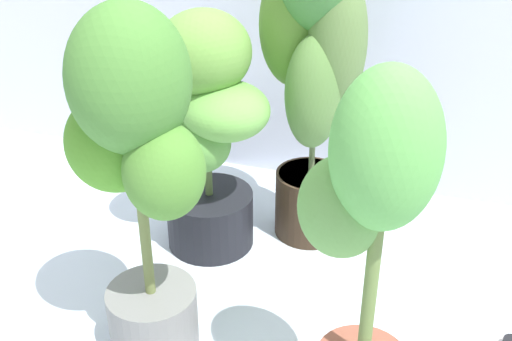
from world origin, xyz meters
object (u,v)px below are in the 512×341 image
potted_plant_back_center (316,48)px  potted_plant_front_left (136,157)px  potted_plant_back_left (205,124)px  potted_plant_front_right (367,238)px

potted_plant_back_center → potted_plant_front_left: potted_plant_back_center is taller
potted_plant_back_left → potted_plant_front_right: bearing=-43.2°
potted_plant_front_right → potted_plant_back_left: potted_plant_front_right is taller
potted_plant_front_right → potted_plant_back_left: (-0.52, 0.49, -0.06)m
potted_plant_back_center → potted_plant_front_left: size_ratio=1.21×
potted_plant_front_right → potted_plant_back_center: potted_plant_back_center is taller
potted_plant_front_right → potted_plant_back_center: size_ratio=0.78×
potted_plant_front_right → potted_plant_back_left: size_ratio=1.11×
potted_plant_front_right → potted_plant_back_center: (-0.25, 0.63, 0.14)m
potted_plant_back_center → potted_plant_front_left: 0.64m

